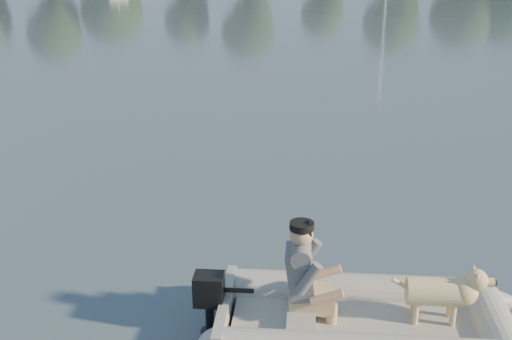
{
  "coord_description": "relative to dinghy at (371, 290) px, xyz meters",
  "views": [
    {
      "loc": [
        -0.79,
        -5.24,
        3.65
      ],
      "look_at": [
        -0.17,
        2.33,
        0.75
      ],
      "focal_mm": 45.0,
      "sensor_mm": 36.0,
      "label": 1
    }
  ],
  "objects": [
    {
      "name": "water",
      "position": [
        -0.68,
        0.26,
        -0.53
      ],
      "size": [
        160.0,
        160.0,
        0.0
      ],
      "primitive_type": "plane",
      "color": "#50606D",
      "rests_on": "ground"
    },
    {
      "name": "dinghy",
      "position": [
        0.0,
        0.0,
        0.0
      ],
      "size": [
        4.69,
        3.63,
        1.26
      ],
      "primitive_type": null,
      "rotation": [
        0.0,
        0.0,
        -0.16
      ],
      "color": "gray",
      "rests_on": "water"
    },
    {
      "name": "man",
      "position": [
        -0.61,
        0.15,
        0.17
      ],
      "size": [
        0.74,
        0.66,
        0.97
      ],
      "primitive_type": null,
      "rotation": [
        0.0,
        0.0,
        -0.16
      ],
      "color": "#5B5C5F",
      "rests_on": "dinghy"
    },
    {
      "name": "dog",
      "position": [
        0.58,
        -0.05,
        -0.06
      ],
      "size": [
        0.88,
        0.43,
        0.56
      ],
      "primitive_type": null,
      "rotation": [
        0.0,
        0.0,
        -0.16
      ],
      "color": "tan",
      "rests_on": "dinghy"
    },
    {
      "name": "outboard_motor",
      "position": [
        -1.48,
        0.24,
        -0.25
      ],
      "size": [
        0.41,
        0.32,
        0.71
      ],
      "primitive_type": null,
      "rotation": [
        0.0,
        0.0,
        -0.16
      ],
      "color": "black",
      "rests_on": "dinghy"
    }
  ]
}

